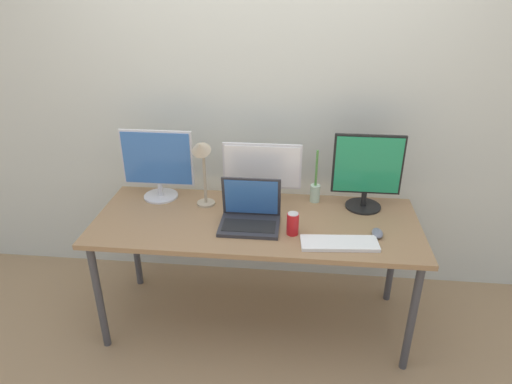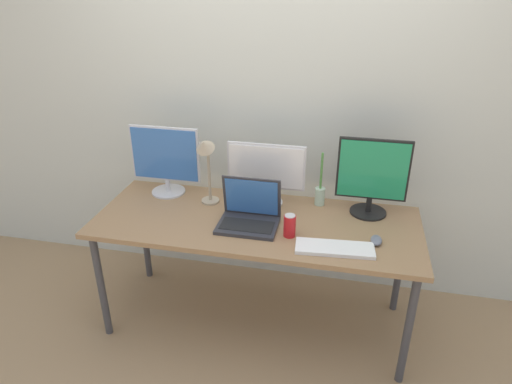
{
  "view_description": "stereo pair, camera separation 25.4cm",
  "coord_description": "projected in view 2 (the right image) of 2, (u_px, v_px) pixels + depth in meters",
  "views": [
    {
      "loc": [
        0.23,
        -2.27,
        2.04
      ],
      "look_at": [
        0.0,
        0.0,
        0.92
      ],
      "focal_mm": 32.0,
      "sensor_mm": 36.0,
      "label": 1
    },
    {
      "loc": [
        0.48,
        -2.23,
        2.04
      ],
      "look_at": [
        0.0,
        0.0,
        0.92
      ],
      "focal_mm": 32.0,
      "sensor_mm": 36.0,
      "label": 2
    }
  ],
  "objects": [
    {
      "name": "monitor_left",
      "position": [
        165.0,
        159.0,
        2.84
      ],
      "size": [
        0.44,
        0.21,
        0.44
      ],
      "color": "silver",
      "rests_on": "work_desk"
    },
    {
      "name": "keyboard_main",
      "position": [
        335.0,
        248.0,
        2.34
      ],
      "size": [
        0.41,
        0.17,
        0.02
      ],
      "primitive_type": "cube",
      "rotation": [
        0.0,
        0.0,
        0.08
      ],
      "color": "white",
      "rests_on": "work_desk"
    },
    {
      "name": "laptop_silver",
      "position": [
        249.0,
        214.0,
        2.56
      ],
      "size": [
        0.33,
        0.25,
        0.26
      ],
      "color": "#2D2D33",
      "rests_on": "work_desk"
    },
    {
      "name": "monitor_center",
      "position": [
        266.0,
        172.0,
        2.72
      ],
      "size": [
        0.47,
        0.21,
        0.38
      ],
      "color": "silver",
      "rests_on": "work_desk"
    },
    {
      "name": "wall_back",
      "position": [
        276.0,
        98.0,
        2.89
      ],
      "size": [
        7.0,
        0.08,
        2.6
      ],
      "primitive_type": "cube",
      "color": "silver",
      "rests_on": "ground"
    },
    {
      "name": "work_desk",
      "position": [
        256.0,
        229.0,
        2.65
      ],
      "size": [
        1.86,
        0.72,
        0.74
      ],
      "color": "#424247",
      "rests_on": "ground"
    },
    {
      "name": "desk_lamp",
      "position": [
        206.0,
        158.0,
        2.65
      ],
      "size": [
        0.11,
        0.18,
        0.45
      ],
      "color": "tan",
      "rests_on": "work_desk"
    },
    {
      "name": "bamboo_vase",
      "position": [
        320.0,
        194.0,
        2.76
      ],
      "size": [
        0.06,
        0.06,
        0.34
      ],
      "color": "#B2D1B7",
      "rests_on": "work_desk"
    },
    {
      "name": "monitor_right",
      "position": [
        372.0,
        176.0,
        2.59
      ],
      "size": [
        0.4,
        0.21,
        0.46
      ],
      "color": "black",
      "rests_on": "work_desk"
    },
    {
      "name": "mouse_by_keyboard",
      "position": [
        376.0,
        240.0,
        2.4
      ],
      "size": [
        0.06,
        0.1,
        0.03
      ],
      "primitive_type": "ellipsoid",
      "rotation": [
        0.0,
        0.0,
        -0.01
      ],
      "color": "slate",
      "rests_on": "work_desk"
    },
    {
      "name": "ground_plane",
      "position": [
        256.0,
        320.0,
        2.95
      ],
      "size": [
        16.0,
        16.0,
        0.0
      ],
      "primitive_type": "plane",
      "color": "#9E7F5B"
    },
    {
      "name": "soda_can_near_keyboard",
      "position": [
        290.0,
        226.0,
        2.44
      ],
      "size": [
        0.07,
        0.07,
        0.13
      ],
      "color": "red",
      "rests_on": "work_desk"
    }
  ]
}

